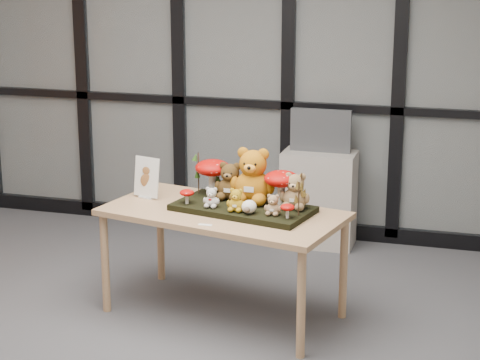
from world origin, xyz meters
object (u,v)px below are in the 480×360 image
(diorama_tray, at_px, (243,208))
(bear_pooh_yellow, at_px, (253,172))
(sign_holder, at_px, (147,180))
(monitor, at_px, (321,131))
(bear_brown_medium, at_px, (230,179))
(bear_beige_small, at_px, (273,203))
(mushroom_front_left, at_px, (187,196))
(bear_white_bow, at_px, (212,196))
(bear_tan_back, at_px, (295,189))
(mushroom_front_right, at_px, (287,210))
(mushroom_back_left, at_px, (213,175))
(cabinet, at_px, (319,199))
(display_table, at_px, (223,221))
(plush_cream_hedgehog, at_px, (249,206))
(mushroom_back_right, at_px, (281,186))
(bear_small_yellow, at_px, (236,199))

(diorama_tray, height_order, bear_pooh_yellow, bear_pooh_yellow)
(sign_holder, relative_size, monitor, 0.58)
(bear_brown_medium, bearing_deg, bear_beige_small, -24.15)
(bear_brown_medium, height_order, mushroom_front_left, bear_brown_medium)
(bear_pooh_yellow, distance_m, bear_white_bow, 0.30)
(bear_pooh_yellow, distance_m, bear_tan_back, 0.30)
(mushroom_front_right, bearing_deg, bear_white_bow, 169.87)
(diorama_tray, bearing_deg, bear_white_bow, -142.38)
(mushroom_back_left, distance_m, cabinet, 1.41)
(bear_pooh_yellow, relative_size, bear_white_bow, 2.72)
(display_table, relative_size, mushroom_front_right, 16.75)
(plush_cream_hedgehog, xyz_separation_m, mushroom_front_left, (-0.42, 0.09, 0.01))
(bear_brown_medium, height_order, monitor, monitor)
(diorama_tray, relative_size, bear_tan_back, 3.44)
(diorama_tray, xyz_separation_m, mushroom_back_right, (0.22, 0.07, 0.14))
(bear_tan_back, xyz_separation_m, mushroom_front_right, (0.00, -0.21, -0.07))
(bear_brown_medium, distance_m, bear_tan_back, 0.44)
(bear_brown_medium, xyz_separation_m, cabinet, (0.31, 1.32, -0.48))
(bear_pooh_yellow, bearing_deg, cabinet, 95.65)
(bear_white_bow, height_order, sign_holder, sign_holder)
(mushroom_back_right, bearing_deg, mushroom_front_right, -68.61)
(bear_tan_back, distance_m, mushroom_back_left, 0.59)
(mushroom_back_left, bearing_deg, plush_cream_hedgehog, -44.95)
(display_table, xyz_separation_m, bear_brown_medium, (0.00, 0.15, 0.23))
(bear_small_yellow, distance_m, plush_cream_hedgehog, 0.10)
(display_table, xyz_separation_m, mushroom_front_left, (-0.22, -0.03, 0.15))
(mushroom_front_right, distance_m, monitor, 1.64)
(bear_beige_small, bearing_deg, bear_small_yellow, -170.52)
(bear_pooh_yellow, xyz_separation_m, bear_brown_medium, (-0.15, 0.02, -0.06))
(bear_tan_back, xyz_separation_m, plush_cream_hedgehog, (-0.24, -0.18, -0.08))
(bear_brown_medium, height_order, bear_white_bow, bear_brown_medium)
(bear_brown_medium, relative_size, sign_holder, 0.97)
(display_table, distance_m, sign_holder, 0.60)
(bear_brown_medium, bearing_deg, bear_pooh_yellow, 5.43)
(bear_white_bow, xyz_separation_m, cabinet, (0.37, 1.53, -0.42))
(bear_tan_back, height_order, bear_beige_small, bear_tan_back)
(bear_small_yellow, height_order, mushroom_back_right, mushroom_back_right)
(diorama_tray, xyz_separation_m, mushroom_front_left, (-0.34, -0.06, 0.07))
(plush_cream_hedgehog, bearing_deg, bear_tan_back, 49.48)
(diorama_tray, height_order, bear_beige_small, bear_beige_small)
(bear_pooh_yellow, height_order, bear_small_yellow, bear_pooh_yellow)
(bear_small_yellow, relative_size, mushroom_back_right, 0.65)
(bear_brown_medium, xyz_separation_m, mushroom_back_left, (-0.14, 0.07, -0.01))
(mushroom_back_left, height_order, mushroom_back_right, mushroom_back_left)
(bear_tan_back, distance_m, bear_beige_small, 0.20)
(bear_tan_back, height_order, sign_holder, bear_tan_back)
(monitor, bearing_deg, bear_beige_small, -88.96)
(bear_brown_medium, distance_m, monitor, 1.38)
(bear_pooh_yellow, distance_m, sign_holder, 0.72)
(plush_cream_hedgehog, bearing_deg, diorama_tray, 131.26)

